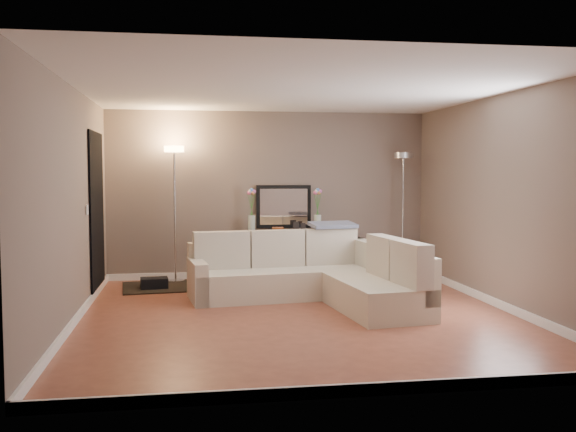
{
  "coord_description": "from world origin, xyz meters",
  "views": [
    {
      "loc": [
        -1.25,
        -7.25,
        1.67
      ],
      "look_at": [
        0.0,
        0.8,
        1.1
      ],
      "focal_mm": 40.0,
      "sensor_mm": 36.0,
      "label": 1
    }
  ],
  "objects": [
    {
      "name": "baseboard_front",
      "position": [
        0.0,
        -2.73,
        0.05
      ],
      "size": [
        5.0,
        0.03,
        0.1
      ],
      "primitive_type": "cube",
      "color": "white",
      "rests_on": "ground"
    },
    {
      "name": "doorway",
      "position": [
        -2.48,
        1.7,
        1.1
      ],
      "size": [
        0.02,
        1.2,
        2.2
      ],
      "primitive_type": "cube",
      "color": "black",
      "rests_on": "ground"
    },
    {
      "name": "baseboard_left",
      "position": [
        -2.48,
        0.0,
        0.05
      ],
      "size": [
        0.03,
        5.5,
        0.1
      ],
      "primitive_type": "cube",
      "color": "white",
      "rests_on": "ground"
    },
    {
      "name": "baseboard_right",
      "position": [
        2.48,
        0.0,
        0.05
      ],
      "size": [
        0.03,
        5.5,
        0.1
      ],
      "primitive_type": "cube",
      "color": "white",
      "rests_on": "ground"
    },
    {
      "name": "leaning_mirror",
      "position": [
        0.22,
        2.68,
        1.12
      ],
      "size": [
        0.86,
        0.07,
        0.67
      ],
      "color": "black",
      "rests_on": "console_table"
    },
    {
      "name": "throw_blanket",
      "position": [
        0.73,
        1.42,
        0.93
      ],
      "size": [
        0.68,
        0.46,
        0.08
      ],
      "primitive_type": "cube",
      "rotation": [
        0.1,
        0.0,
        0.17
      ],
      "color": "slate",
      "rests_on": "sectional_sofa"
    },
    {
      "name": "wall_left",
      "position": [
        -2.51,
        0.0,
        1.3
      ],
      "size": [
        0.02,
        5.5,
        2.6
      ],
      "primitive_type": "cube",
      "color": "#76665A",
      "rests_on": "ground"
    },
    {
      "name": "wall_front",
      "position": [
        0.0,
        -2.76,
        1.3
      ],
      "size": [
        5.0,
        0.02,
        2.6
      ],
      "primitive_type": "cube",
      "color": "#76665A",
      "rests_on": "ground"
    },
    {
      "name": "baseboard_back",
      "position": [
        0.0,
        2.73,
        0.05
      ],
      "size": [
        5.0,
        0.03,
        0.1
      ],
      "primitive_type": "cube",
      "color": "white",
      "rests_on": "ground"
    },
    {
      "name": "wall_right",
      "position": [
        2.51,
        0.0,
        1.3
      ],
      "size": [
        0.02,
        5.5,
        2.6
      ],
      "primitive_type": "cube",
      "color": "#76665A",
      "rests_on": "ground"
    },
    {
      "name": "flower_vase_left",
      "position": [
        -0.3,
        2.54,
        1.04
      ],
      "size": [
        0.14,
        0.12,
        0.64
      ],
      "color": "silver",
      "rests_on": "console_table"
    },
    {
      "name": "wall_back",
      "position": [
        0.0,
        2.76,
        1.3
      ],
      "size": [
        5.0,
        0.02,
        2.6
      ],
      "primitive_type": "cube",
      "color": "#76665A",
      "rests_on": "ground"
    },
    {
      "name": "flower_vase_right",
      "position": [
        0.73,
        2.51,
        1.04
      ],
      "size": [
        0.14,
        0.12,
        0.64
      ],
      "color": "silver",
      "rests_on": "console_table"
    },
    {
      "name": "black_bag",
      "position": [
        -1.75,
        1.93,
        0.04
      ],
      "size": [
        0.4,
        0.3,
        0.24
      ],
      "primitive_type": "cube",
      "rotation": [
        0.0,
        0.0,
        0.1
      ],
      "color": "black",
      "rests_on": "charcoal_rug"
    },
    {
      "name": "table_decor",
      "position": [
        0.21,
        2.49,
        0.8
      ],
      "size": [
        0.52,
        0.12,
        0.12
      ],
      "color": "#C05421",
      "rests_on": "console_table"
    },
    {
      "name": "sectional_sofa",
      "position": [
        0.36,
        0.77,
        0.32
      ],
      "size": [
        2.74,
        2.46,
        0.87
      ],
      "color": "beige",
      "rests_on": "floor"
    },
    {
      "name": "console_table",
      "position": [
        0.15,
        2.53,
        0.42
      ],
      "size": [
        1.23,
        0.37,
        0.75
      ],
      "color": "black",
      "rests_on": "floor"
    },
    {
      "name": "floor_lamp_unlit",
      "position": [
        2.07,
        2.39,
        1.38
      ],
      "size": [
        0.31,
        0.31,
        1.96
      ],
      "color": "silver",
      "rests_on": "floor"
    },
    {
      "name": "floor",
      "position": [
        0.0,
        0.0,
        -0.01
      ],
      "size": [
        5.0,
        5.5,
        0.01
      ],
      "primitive_type": "cube",
      "color": "#964C36",
      "rests_on": "ground"
    },
    {
      "name": "floor_lamp_lit",
      "position": [
        -1.46,
        2.47,
        1.44
      ],
      "size": [
        0.32,
        0.32,
        2.05
      ],
      "color": "silver",
      "rests_on": "floor"
    },
    {
      "name": "switch_plate",
      "position": [
        -2.48,
        0.85,
        1.2
      ],
      "size": [
        0.02,
        0.08,
        0.12
      ],
      "primitive_type": "cube",
      "color": "white",
      "rests_on": "ground"
    },
    {
      "name": "charcoal_rug",
      "position": [
        -1.53,
        2.07,
        0.01
      ],
      "size": [
        1.43,
        1.13,
        0.02
      ],
      "primitive_type": "cube",
      "rotation": [
        0.0,
        0.0,
        0.1
      ],
      "color": "black",
      "rests_on": "floor"
    },
    {
      "name": "ceiling",
      "position": [
        0.0,
        0.0,
        2.6
      ],
      "size": [
        5.0,
        5.5,
        0.01
      ],
      "primitive_type": "cube",
      "color": "white",
      "rests_on": "ground"
    }
  ]
}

